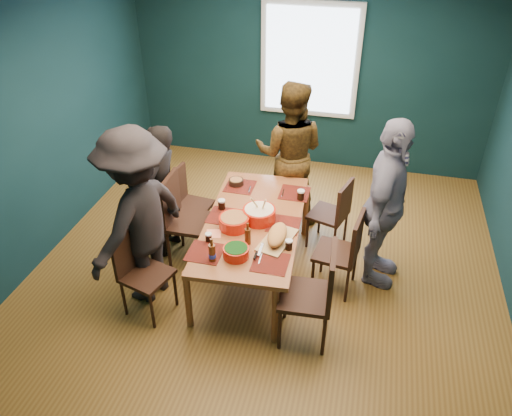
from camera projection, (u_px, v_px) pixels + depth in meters
The scene contains 26 objects.
room at pixel (276, 142), 5.09m from camera, with size 5.01×5.01×2.71m.
dining_table at pixel (254, 226), 5.10m from camera, with size 1.07×1.95×0.72m.
chair_left_far at pixel (186, 199), 5.78m from camera, with size 0.44×0.44×0.88m.
chair_left_mid at pixel (181, 213), 5.37m from camera, with size 0.47×0.47×1.03m.
chair_left_near at pixel (139, 266), 4.75m from camera, with size 0.51×0.51×0.91m.
chair_right_far at pixel (335, 210), 5.60m from camera, with size 0.49×0.49×0.87m.
chair_right_mid at pixel (345, 248), 4.97m from camera, with size 0.47×0.47×0.92m.
chair_right_near at pixel (317, 289), 4.39m from camera, with size 0.49×0.49×1.02m.
person_far_left at pixel (162, 192), 5.42m from camera, with size 0.56×0.37×1.54m, color black.
person_back at pixel (290, 153), 5.95m from camera, with size 0.86×0.67×1.76m, color black.
person_right at pixel (385, 206), 4.93m from camera, with size 1.07×0.45×1.83m, color silver.
person_near_left at pixel (138, 218), 4.73m from camera, with size 1.19×0.69×1.85m, color black.
bowl_salad at pixel (234, 222), 4.92m from camera, with size 0.30×0.30×0.13m.
bowl_dumpling at pixel (259, 214), 5.02m from camera, with size 0.33×0.33×0.31m.
bowl_herbs at pixel (236, 252), 4.55m from camera, with size 0.24×0.24×0.11m.
cutting_board at pixel (277, 236), 4.74m from camera, with size 0.35×0.62×0.13m.
small_bowl at pixel (236, 182), 5.63m from camera, with size 0.17×0.17×0.07m.
beer_bottle_a at pixel (212, 253), 4.48m from camera, with size 0.07×0.07×0.25m.
beer_bottle_b at pixel (248, 236), 4.69m from camera, with size 0.06×0.06×0.23m.
cola_glass_a at pixel (209, 237), 4.74m from camera, with size 0.07×0.07×0.09m.
cola_glass_b at pixel (289, 244), 4.64m from camera, with size 0.07×0.07×0.10m.
cola_glass_c at pixel (301, 195), 5.36m from camera, with size 0.08×0.08×0.11m.
cola_glass_d at pixel (222, 204), 5.20m from camera, with size 0.08×0.08×0.11m.
napkin_a at pixel (286, 223), 5.02m from camera, with size 0.12×0.12×0.00m, color #FF8C6B.
napkin_b at pixel (214, 234), 4.87m from camera, with size 0.14×0.14×0.00m, color #FF8C6B.
napkin_c at pixel (275, 271), 4.41m from camera, with size 0.13×0.13×0.00m, color #FF8C6B.
Camera 1 is at (0.90, -4.26, 3.62)m, focal length 35.00 mm.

